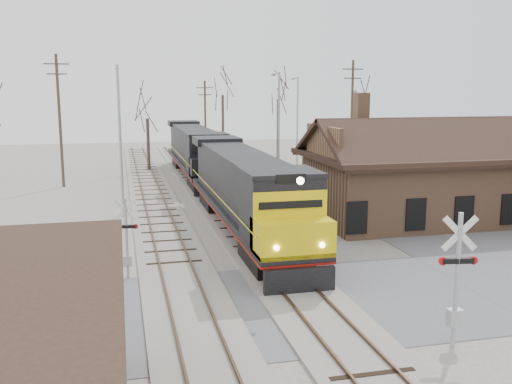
% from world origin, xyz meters
% --- Properties ---
extents(ground, '(140.00, 140.00, 0.00)m').
position_xyz_m(ground, '(0.00, 0.00, 0.00)').
color(ground, '#A7A297').
rests_on(ground, ground).
extents(road, '(60.00, 9.00, 0.03)m').
position_xyz_m(road, '(0.00, 0.00, 0.01)').
color(road, '#59595E').
rests_on(road, ground).
extents(track_main, '(3.40, 90.00, 0.24)m').
position_xyz_m(track_main, '(0.00, 15.00, 0.07)').
color(track_main, '#A7A297').
rests_on(track_main, ground).
extents(track_siding, '(3.40, 90.00, 0.24)m').
position_xyz_m(track_siding, '(-4.50, 15.00, 0.07)').
color(track_siding, '#A7A297').
rests_on(track_siding, ground).
extents(depot, '(15.20, 9.31, 7.90)m').
position_xyz_m(depot, '(11.99, 12.00, 2.41)').
color(depot, '#8F664A').
rests_on(depot, ground).
extents(locomotive_lead, '(3.18, 21.27, 4.72)m').
position_xyz_m(locomotive_lead, '(0.00, 10.81, 2.48)').
color(locomotive_lead, black).
rests_on(locomotive_lead, ground).
extents(locomotive_trailing, '(3.18, 21.27, 4.47)m').
position_xyz_m(locomotive_trailing, '(0.00, 32.36, 2.48)').
color(locomotive_trailing, black).
rests_on(locomotive_trailing, ground).
extents(crossbuck_near, '(1.25, 0.33, 4.40)m').
position_xyz_m(crossbuck_near, '(3.36, -4.73, 2.04)').
color(crossbuck_near, '#A5A8AD').
rests_on(crossbuck_near, ground).
extents(crossbuck_far, '(1.02, 0.28, 3.58)m').
position_xyz_m(crossbuck_far, '(-6.65, 4.50, 1.71)').
color(crossbuck_far, '#A5A8AD').
rests_on(crossbuck_far, ground).
extents(streetlight_a, '(0.25, 2.04, 9.61)m').
position_xyz_m(streetlight_a, '(-6.73, 17.27, 5.35)').
color(streetlight_a, '#A5A8AD').
rests_on(streetlight_a, ground).
extents(streetlight_b, '(0.25, 2.04, 9.36)m').
position_xyz_m(streetlight_b, '(4.80, 21.25, 5.22)').
color(streetlight_b, '#A5A8AD').
rests_on(streetlight_b, ground).
extents(streetlight_c, '(0.25, 2.04, 9.28)m').
position_xyz_m(streetlight_c, '(10.42, 34.40, 5.18)').
color(streetlight_c, '#A5A8AD').
rests_on(streetlight_c, ground).
extents(utility_pole_a, '(2.00, 0.24, 10.93)m').
position_xyz_m(utility_pole_a, '(-11.51, 29.92, 5.70)').
color(utility_pole_a, '#382D23').
rests_on(utility_pole_a, ground).
extents(utility_pole_b, '(2.00, 0.24, 9.06)m').
position_xyz_m(utility_pole_b, '(3.04, 46.47, 4.75)').
color(utility_pole_b, '#382D23').
rests_on(utility_pole_b, ground).
extents(utility_pole_c, '(2.00, 0.24, 10.67)m').
position_xyz_m(utility_pole_c, '(13.76, 28.60, 5.57)').
color(utility_pole_c, '#382D23').
rests_on(utility_pole_c, ground).
extents(tree_b, '(3.50, 3.50, 8.58)m').
position_xyz_m(tree_b, '(-4.00, 37.91, 6.10)').
color(tree_b, '#382D23').
rests_on(tree_b, ground).
extents(tree_c, '(4.94, 4.94, 12.11)m').
position_xyz_m(tree_c, '(5.54, 48.74, 8.63)').
color(tree_c, '#382D23').
rests_on(tree_c, ground).
extents(tree_d, '(4.64, 4.64, 11.37)m').
position_xyz_m(tree_d, '(11.33, 44.64, 8.10)').
color(tree_d, '#382D23').
rests_on(tree_d, ground).
extents(tree_e, '(4.04, 4.04, 9.90)m').
position_xyz_m(tree_e, '(19.25, 39.34, 7.05)').
color(tree_e, '#382D23').
rests_on(tree_e, ground).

